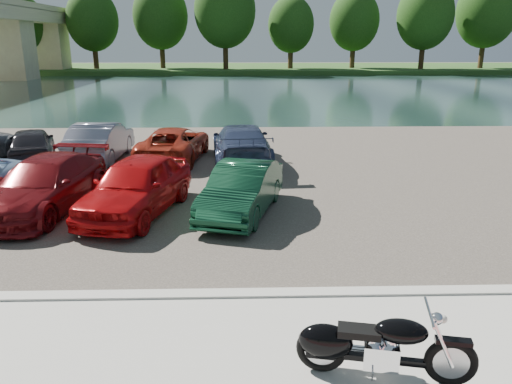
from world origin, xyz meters
TOP-DOWN VIEW (x-y plane):
  - ground at (0.00, 0.00)m, footprint 200.00×200.00m
  - kerb at (0.00, 2.00)m, footprint 60.00×0.30m
  - parking_lot at (0.00, 11.00)m, footprint 60.00×18.00m
  - river at (0.00, 40.00)m, footprint 120.00×40.00m
  - far_bank at (0.00, 72.00)m, footprint 120.00×24.00m
  - far_trees at (4.36, 65.79)m, footprint 70.25×10.68m
  - motorcycle at (0.82, -0.28)m, footprint 2.31×0.87m
  - car_3 at (-6.03, 6.88)m, footprint 2.65×5.04m
  - car_4 at (-3.56, 6.54)m, footprint 2.76×4.69m
  - car_5 at (-0.83, 6.46)m, footprint 2.40×4.19m
  - car_8 at (-8.66, 12.59)m, footprint 2.65×4.07m
  - car_9 at (-6.13, 12.65)m, footprint 1.62×4.46m
  - car_10 at (-3.39, 12.73)m, footprint 2.58×4.69m
  - car_11 at (-0.84, 12.06)m, footprint 2.37×5.11m

SIDE VIEW (x-z plane):
  - ground at x=0.00m, z-range 0.00..0.00m
  - river at x=0.00m, z-range 0.00..0.00m
  - parking_lot at x=0.00m, z-range 0.00..0.04m
  - kerb at x=0.00m, z-range 0.00..0.14m
  - far_bank at x=0.00m, z-range 0.00..0.60m
  - motorcycle at x=0.82m, z-range 0.04..1.09m
  - car_10 at x=-3.39m, z-range 0.04..1.28m
  - car_8 at x=-8.66m, z-range 0.04..1.33m
  - car_5 at x=-0.83m, z-range 0.04..1.35m
  - car_3 at x=-6.03m, z-range 0.04..1.43m
  - car_11 at x=-0.84m, z-range 0.04..1.48m
  - car_9 at x=-6.13m, z-range 0.04..1.50m
  - car_4 at x=-3.56m, z-range 0.04..1.54m
  - far_trees at x=4.36m, z-range 1.23..13.75m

